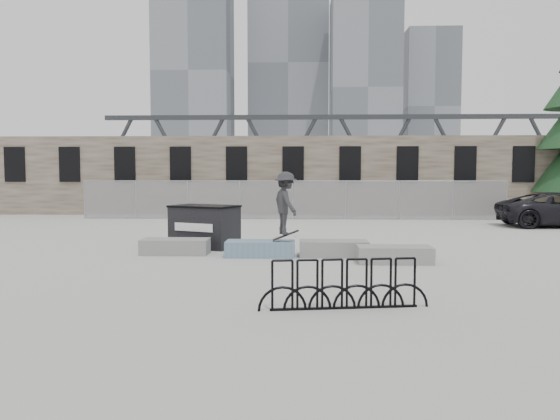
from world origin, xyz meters
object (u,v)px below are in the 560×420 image
object	(u,v)px
planter_center_right	(334,248)
bike_rack	(344,285)
planter_far_left	(175,246)
planter_center_left	(260,248)
dumpster	(205,226)
planter_offset	(394,254)
skateboarder	(286,203)

from	to	relation	value
planter_center_right	bike_rack	distance (m)	6.22
planter_far_left	planter_center_left	world-z (taller)	same
dumpster	planter_center_left	bearing A→B (deg)	-19.92
planter_offset	bike_rack	bearing A→B (deg)	-109.21
planter_center_left	bike_rack	size ratio (longest dim) A/B	0.64
planter_far_left	planter_offset	distance (m)	6.46
planter_far_left	skateboarder	distance (m)	3.62
planter_far_left	planter_offset	world-z (taller)	same
planter_center_right	planter_far_left	bearing A→B (deg)	177.33
planter_far_left	bike_rack	distance (m)	7.88
planter_center_right	planter_offset	size ratio (longest dim) A/B	1.00
planter_center_left	dumpster	distance (m)	2.74
planter_center_left	planter_offset	world-z (taller)	same
planter_far_left	dumpster	bearing A→B (deg)	67.30
planter_far_left	planter_offset	bearing A→B (deg)	-12.33
bike_rack	skateboarder	bearing A→B (deg)	101.54
planter_offset	planter_center_right	bearing A→B (deg)	143.61
dumpster	planter_far_left	bearing A→B (deg)	-89.03
bike_rack	planter_center_left	bearing A→B (deg)	107.94
bike_rack	dumpster	bearing A→B (deg)	116.33
planter_offset	dumpster	size ratio (longest dim) A/B	0.82
planter_center_left	planter_center_right	world-z (taller)	same
planter_far_left	planter_center_left	size ratio (longest dim) A/B	1.00
bike_rack	planter_far_left	bearing A→B (deg)	125.26
planter_far_left	planter_center_left	xyz separation A→B (m)	(2.58, -0.37, 0.00)
planter_offset	dumpster	xyz separation A→B (m)	(-5.68, 2.87, 0.45)
dumpster	bike_rack	bearing A→B (deg)	-40.01
dumpster	bike_rack	distance (m)	8.85
planter_offset	skateboarder	bearing A→B (deg)	163.24
bike_rack	planter_offset	bearing A→B (deg)	70.79
planter_center_right	skateboarder	world-z (taller)	skateboarder
planter_offset	skateboarder	distance (m)	3.38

